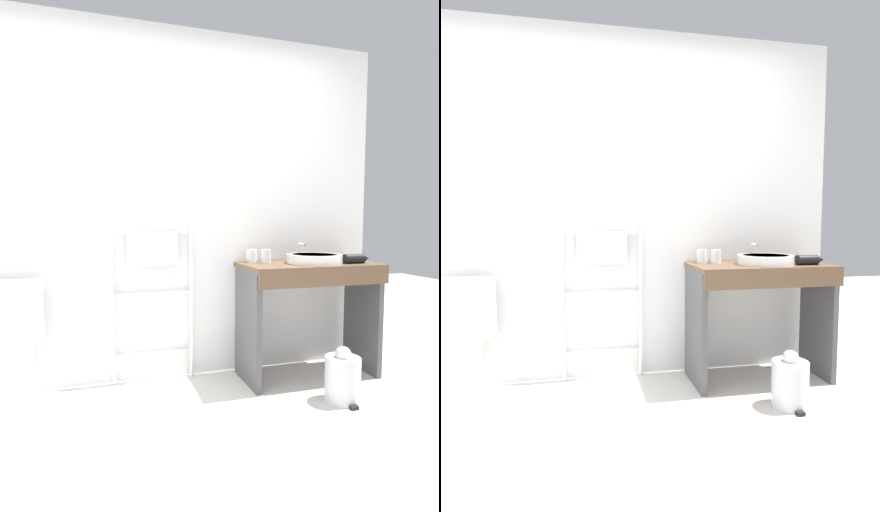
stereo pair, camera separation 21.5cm
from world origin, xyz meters
TOP-DOWN VIEW (x-y plane):
  - ground_plane at (0.00, 0.00)m, footprint 12.00×12.00m
  - wall_back at (0.00, 1.52)m, footprint 3.16×0.12m
  - toilet at (-1.12, 1.10)m, footprint 0.40×0.53m
  - towel_radiator at (-0.20, 1.41)m, footprint 0.59×0.06m
  - vanity_counter at (0.92, 1.18)m, footprint 1.00×0.51m
  - sink_basin at (0.95, 1.17)m, footprint 0.40×0.40m
  - faucet at (0.95, 1.39)m, footprint 0.02×0.10m
  - cup_near_wall at (0.53, 1.36)m, footprint 0.08×0.08m
  - cup_near_edge at (0.63, 1.31)m, footprint 0.07×0.07m
  - hair_dryer at (1.24, 1.09)m, footprint 0.20×0.15m
  - trash_bin at (0.92, 0.74)m, footprint 0.23×0.26m

SIDE VIEW (x-z plane):
  - ground_plane at x=0.00m, z-range 0.00..0.00m
  - trash_bin at x=0.92m, z-range -0.03..0.33m
  - toilet at x=-1.12m, z-range -0.05..0.75m
  - vanity_counter at x=0.92m, z-range 0.16..1.01m
  - towel_radiator at x=-0.20m, z-range 0.26..1.38m
  - hair_dryer at x=1.24m, z-range 0.85..0.92m
  - sink_basin at x=0.95m, z-range 0.85..0.92m
  - cup_near_wall at x=0.53m, z-range 0.85..0.95m
  - cup_near_edge at x=0.63m, z-range 0.85..0.95m
  - faucet at x=0.95m, z-range 0.87..1.01m
  - wall_back at x=0.00m, z-range 0.00..2.54m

